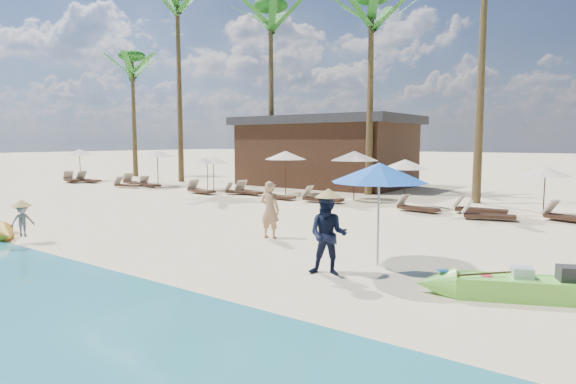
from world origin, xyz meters
The scene contains 34 objects.
ground centered at (0.00, 0.00, 0.00)m, with size 240.00×240.00×0.00m, color beige.
wet_sand_strip centered at (0.00, -5.00, 0.00)m, with size 240.00×4.50×0.01m, color tan.
green_canoe centered at (6.83, 0.83, 0.21)m, with size 4.64×2.32×0.63m.
tourist centered at (-0.44, 2.26, 0.82)m, with size 0.60×0.39×1.64m, color tan.
vendor_green centered at (2.90, -0.03, 0.84)m, with size 0.82×0.64×1.69m, color #121833.
vendor_yellow centered at (-5.43, -2.26, 0.63)m, with size 0.58×0.33×0.90m, color gray.
blue_umbrella centered at (3.39, 1.30, 2.08)m, with size 2.14×2.14×2.30m.
resort_parasol_0 centered at (-23.47, 10.07, 2.01)m, with size 2.17×2.17×2.23m.
lounger_0_left centered at (-23.05, 9.14, 0.23)m, with size 2.09×1.13×0.68m.
lounger_0_right centered at (-21.97, 9.69, 0.22)m, with size 2.01×0.72×0.67m.
resort_parasol_1 centered at (-16.05, 10.82, 2.02)m, with size 2.18×2.18×2.24m.
lounger_1_left centered at (-18.05, 10.45, 0.22)m, with size 2.02×0.91×0.66m.
lounger_1_right centered at (-16.81, 9.11, 0.20)m, with size 1.85×1.01×0.60m.
resort_parasol_2 centered at (-12.03, 11.13, 1.70)m, with size 1.83×1.83×1.89m.
lounger_2_left centered at (-16.04, 10.14, 0.20)m, with size 1.84×0.84×0.60m.
resort_parasol_3 centered at (-11.53, 11.13, 1.71)m, with size 1.84×1.84×1.90m.
lounger_3_left centered at (-10.83, 9.39, 0.22)m, with size 1.97×0.88×0.64m.
lounger_3_right centered at (-8.79, 10.23, 0.19)m, with size 1.78×1.03×0.58m.
resort_parasol_4 centered at (-6.85, 11.69, 2.05)m, with size 2.21×2.21×2.28m.
lounger_4_left centered at (-8.42, 10.53, 0.21)m, with size 1.96×0.98×0.64m.
lounger_4_right centered at (-5.92, 9.84, 0.20)m, with size 1.80×0.78×0.59m.
resort_parasol_5 centered at (-2.75, 11.56, 2.10)m, with size 2.26×2.26×2.33m.
lounger_5_left centered at (-3.62, 9.99, 0.22)m, with size 1.99×0.86×0.66m.
resort_parasol_6 centered at (0.25, 10.34, 1.84)m, with size 1.98×1.98×2.04m.
lounger_6_left centered at (0.96, 9.77, 0.19)m, with size 1.76×0.74×0.58m.
lounger_6_right centered at (3.12, 10.53, 0.22)m, with size 1.99×0.78×0.66m.
resort_parasol_7 centered at (5.20, 11.67, 1.66)m, with size 1.79×1.79×1.84m.
lounger_7_left centered at (3.73, 9.28, 0.20)m, with size 1.87×0.98×0.61m.
lounger_7_right centered at (6.18, 10.50, 0.21)m, with size 1.95×1.13×0.63m.
palm_0 centered at (-24.62, 15.48, 8.11)m, with size 2.08×2.08×9.90m.
palm_1 centered at (-17.59, 14.06, 10.82)m, with size 2.08×2.08×13.60m.
palm_2 centered at (-10.45, 15.08, 9.18)m, with size 2.08×2.08×11.33m.
palm_3 centered at (-3.36, 14.27, 8.58)m, with size 2.08×2.08×10.52m.
pavilion_west centered at (-8.00, 17.50, 2.19)m, with size 10.80×6.60×4.30m.
Camera 1 is at (8.00, -8.41, 2.76)m, focal length 30.00 mm.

